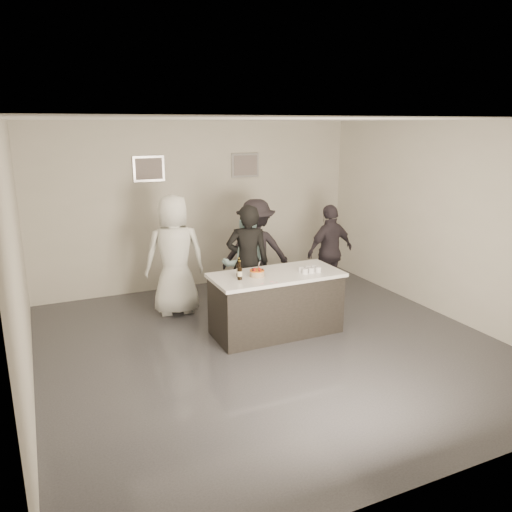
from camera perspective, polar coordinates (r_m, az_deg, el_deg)
name	(u,v)px	position (r m, az deg, el deg)	size (l,w,h in m)	color
floor	(271,345)	(6.97, 1.73, -10.15)	(6.00, 6.00, 0.00)	#3D3D42
ceiling	(273,119)	(6.32, 1.95, 15.33)	(6.00, 6.00, 0.00)	white
wall_back	(200,205)	(9.22, -6.48, 5.76)	(6.00, 0.04, 3.00)	beige
wall_front	(444,319)	(4.13, 20.68, -6.72)	(6.00, 0.04, 3.00)	beige
wall_left	(18,265)	(5.85, -25.57, -0.97)	(0.04, 6.00, 3.00)	beige
wall_right	(447,221)	(8.24, 20.95, 3.77)	(0.04, 6.00, 3.00)	beige
picture_left	(149,169)	(8.87, -12.16, 9.72)	(0.54, 0.04, 0.44)	#B2B2B7
picture_right	(245,165)	(9.42, -1.25, 10.33)	(0.54, 0.04, 0.44)	#B2B2B7
bar_counter	(276,303)	(7.21, 2.30, -5.42)	(1.86, 0.86, 0.90)	white
cake	(257,274)	(6.91, 0.11, -2.04)	(0.21, 0.21, 0.08)	orange
beer_bottle_a	(239,267)	(6.88, -1.99, -1.32)	(0.07, 0.07, 0.26)	black
beer_bottle_b	(240,270)	(6.75, -1.88, -1.66)	(0.07, 0.07, 0.26)	black
tumbler_cluster	(310,269)	(7.16, 6.14, -1.52)	(0.30, 0.19, 0.08)	orange
candles	(268,283)	(6.63, 1.40, -3.10)	(0.24, 0.08, 0.01)	pink
person_main_black	(248,262)	(7.63, -0.96, -0.73)	(0.65, 0.43, 1.79)	black
person_main_blue	(246,265)	(7.93, -1.19, -1.01)	(0.76, 0.59, 1.56)	#ABD9E0
person_guest_left	(175,255)	(7.91, -9.28, 0.11)	(0.94, 0.61, 1.91)	white
person_guest_right	(330,251)	(8.72, 8.46, 0.55)	(0.95, 0.40, 1.63)	#352E36
person_guest_back	(256,251)	(8.43, -0.02, 0.63)	(1.13, 0.65, 1.75)	black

